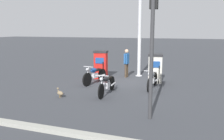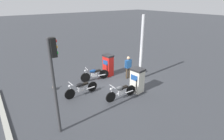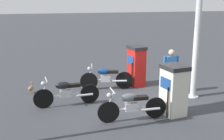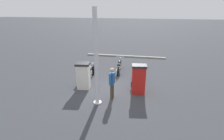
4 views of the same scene
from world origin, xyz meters
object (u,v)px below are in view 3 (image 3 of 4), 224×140
fuel_pump_far (173,90)px  wandering_duck (31,88)px  fuel_pump_near (136,66)px  motorcycle_extra (66,92)px  motorcycle_near_pump (106,78)px  canopy_support_pole (197,37)px  motorcycle_far_pump (132,105)px  attendant_person (171,69)px

fuel_pump_far → wandering_duck: fuel_pump_far is taller
fuel_pump_near → motorcycle_extra: (2.99, 1.48, -0.34)m
fuel_pump_near → motorcycle_near_pump: (1.30, 0.18, -0.35)m
fuel_pump_near → canopy_support_pole: size_ratio=0.36×
motorcycle_far_pump → attendant_person: 2.93m
motorcycle_extra → wandering_duck: 2.00m
motorcycle_far_pump → wandering_duck: size_ratio=5.08×
fuel_pump_far → attendant_person: 2.00m
fuel_pump_near → motorcycle_extra: 3.35m
fuel_pump_near → motorcycle_near_pump: size_ratio=0.79×
fuel_pump_far → motorcycle_near_pump: (1.30, -2.90, -0.31)m
fuel_pump_far → wandering_duck: (4.08, -3.25, -0.58)m
fuel_pump_far → fuel_pump_near: bearing=-90.0°
motorcycle_far_pump → wandering_duck: (2.73, -3.33, -0.27)m
attendant_person → canopy_support_pole: (-0.59, 0.61, 1.21)m
attendant_person → wandering_duck: 5.18m
wandering_duck → fuel_pump_far: bearing=141.4°
fuel_pump_far → motorcycle_near_pump: bearing=-65.9°
motorcycle_far_pump → canopy_support_pole: bearing=-155.2°
motorcycle_near_pump → wandering_duck: motorcycle_near_pump is taller
fuel_pump_near → motorcycle_far_pump: 3.46m
motorcycle_near_pump → wandering_duck: size_ratio=5.02×
motorcycle_far_pump → motorcycle_extra: size_ratio=0.95×
fuel_pump_far → canopy_support_pole: (-1.43, -1.20, 1.37)m
fuel_pump_near → motorcycle_far_pump: size_ratio=0.78×
attendant_person → wandering_duck: (4.92, -1.44, -0.74)m
motorcycle_extra → wandering_duck: motorcycle_extra is taller
motorcycle_far_pump → canopy_support_pole: (-2.78, -1.28, 1.68)m
motorcycle_near_pump → wandering_duck: (2.78, -0.35, -0.27)m
fuel_pump_far → motorcycle_extra: fuel_pump_far is taller
canopy_support_pole → wandering_duck: bearing=-20.4°
motorcycle_near_pump → motorcycle_far_pump: (0.05, 2.99, 0.00)m
fuel_pump_far → motorcycle_far_pump: size_ratio=0.75×
motorcycle_extra → attendant_person: size_ratio=1.31×
motorcycle_far_pump → fuel_pump_far: bearing=-176.4°
motorcycle_extra → attendant_person: 3.86m
attendant_person → canopy_support_pole: bearing=134.3°
motorcycle_extra → canopy_support_pole: (-4.42, 0.40, 1.67)m
motorcycle_near_pump → attendant_person: size_ratio=1.23×
fuel_pump_far → motorcycle_extra: (2.99, -1.60, -0.30)m
motorcycle_extra → canopy_support_pole: size_ratio=0.48×
attendant_person → fuel_pump_far: bearing=65.1°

